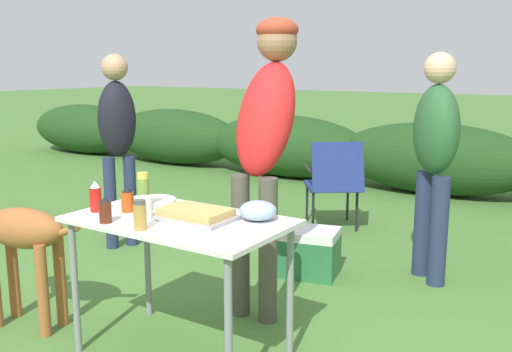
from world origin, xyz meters
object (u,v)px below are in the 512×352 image
mixing_bowl (258,210)px  ketchup_bottle (96,197)px  relish_jar (143,193)px  plate_stack (154,202)px  food_tray (196,214)px  standing_person_in_red_jacket (118,131)px  folding_table (180,233)px  standing_person_in_navy_coat (435,148)px  cooler_box (304,252)px  standing_person_in_olive_jacket (266,127)px  bbq_sauce_bottle (105,210)px  camp_chair_green_behind_table (334,180)px  hot_sauce_bottle (127,200)px  spice_jar (140,215)px  paper_cup_stack (145,208)px  dog (17,236)px

mixing_bowl → ketchup_bottle: size_ratio=1.14×
ketchup_bottle → relish_jar: 0.25m
plate_stack → relish_jar: relish_jar is taller
food_tray → standing_person_in_red_jacket: bearing=146.6°
folding_table → plate_stack: bearing=154.5°
standing_person_in_red_jacket → food_tray: bearing=-97.7°
standing_person_in_navy_coat → food_tray: bearing=-67.3°
standing_person_in_navy_coat → cooler_box: (-0.79, -0.39, -0.77)m
standing_person_in_olive_jacket → food_tray: bearing=-90.0°
food_tray → bbq_sauce_bottle: 0.44m
standing_person_in_red_jacket → ketchup_bottle: bearing=-112.1°
standing_person_in_red_jacket → camp_chair_green_behind_table: size_ratio=1.91×
mixing_bowl → relish_jar: 0.62m
folding_table → standing_person_in_olive_jacket: size_ratio=0.62×
folding_table → standing_person_in_red_jacket: bearing=144.6°
mixing_bowl → standing_person_in_red_jacket: (-1.96, 0.96, 0.18)m
cooler_box → standing_person_in_red_jacket: bearing=-4.0°
folding_table → hot_sauce_bottle: size_ratio=8.22×
ketchup_bottle → standing_person_in_red_jacket: 1.73m
spice_jar → cooler_box: spice_jar is taller
standing_person_in_red_jacket → cooler_box: bearing=-55.6°
folding_table → ketchup_bottle: size_ratio=6.73×
hot_sauce_bottle → standing_person_in_olive_jacket: (0.38, 0.76, 0.34)m
relish_jar → standing_person_in_navy_coat: bearing=60.4°
folding_table → standing_person_in_red_jacket: standing_person_in_red_jacket is taller
spice_jar → camp_chair_green_behind_table: bearing=96.5°
folding_table → bbq_sauce_bottle: bbq_sauce_bottle is taller
paper_cup_stack → hot_sauce_bottle: (-0.19, 0.07, 0.01)m
cooler_box → folding_table: bearing=78.1°
folding_table → relish_jar: relish_jar is taller
standing_person_in_olive_jacket → paper_cup_stack: bearing=-104.7°
paper_cup_stack → ketchup_bottle: (-0.33, -0.02, 0.02)m
dog → cooler_box: size_ratio=1.52×
hot_sauce_bottle → paper_cup_stack: bearing=-20.2°
food_tray → camp_chair_green_behind_table: 2.60m
bbq_sauce_bottle → standing_person_in_red_jacket: size_ratio=0.08×
ketchup_bottle → relish_jar: size_ratio=0.78×
plate_stack → dog: size_ratio=0.29×
mixing_bowl → paper_cup_stack: bearing=-148.0°
standing_person_in_olive_jacket → dog: size_ratio=2.16×
folding_table → standing_person_in_navy_coat: standing_person_in_navy_coat is taller
mixing_bowl → paper_cup_stack: size_ratio=1.60×
ketchup_bottle → standing_person_in_navy_coat: size_ratio=0.10×
food_tray → ketchup_bottle: bearing=-164.0°
paper_cup_stack → dog: paper_cup_stack is taller
paper_cup_stack → spice_jar: spice_jar is taller
standing_person_in_olive_jacket → camp_chair_green_behind_table: (-0.41, 1.85, -0.67)m
hot_sauce_bottle → bbq_sauce_bottle: (0.07, -0.21, -0.00)m
spice_jar → standing_person_in_navy_coat: standing_person_in_navy_coat is taller
bbq_sauce_bottle → camp_chair_green_behind_table: bbq_sauce_bottle is taller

